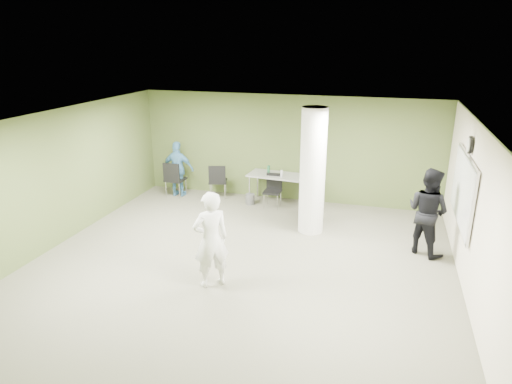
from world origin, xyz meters
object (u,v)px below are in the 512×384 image
(woman_white, at_px, (211,240))
(man_blue, at_px, (178,169))
(folding_table, at_px, (280,177))
(man_black, at_px, (428,212))
(chair_back_left, at_px, (174,177))

(woman_white, height_order, man_blue, woman_white)
(folding_table, height_order, woman_white, woman_white)
(woman_white, distance_m, man_blue, 5.04)
(man_black, distance_m, man_blue, 6.59)
(woman_white, bearing_deg, folding_table, -132.33)
(folding_table, xyz_separation_m, woman_white, (-0.17, -4.43, 0.13))
(man_black, height_order, man_blue, man_black)
(folding_table, height_order, chair_back_left, folding_table)
(chair_back_left, bearing_deg, man_blue, -110.19)
(man_black, bearing_deg, folding_table, 7.14)
(chair_back_left, relative_size, woman_white, 0.57)
(chair_back_left, bearing_deg, woman_white, 124.65)
(folding_table, relative_size, man_blue, 1.13)
(folding_table, bearing_deg, man_blue, -172.14)
(chair_back_left, xyz_separation_m, woman_white, (2.73, -4.12, 0.29))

